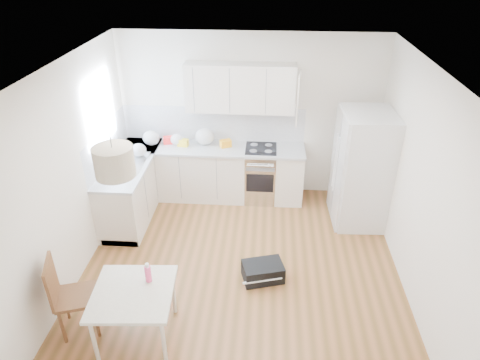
# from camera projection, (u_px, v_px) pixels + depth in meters

# --- Properties ---
(floor) EXTENTS (4.20, 4.20, 0.00)m
(floor) POSITION_uv_depth(u_px,v_px,m) (241.00, 266.00, 5.82)
(floor) COLOR brown
(floor) RESTS_ON ground
(ceiling) EXTENTS (4.20, 4.20, 0.00)m
(ceiling) POSITION_uv_depth(u_px,v_px,m) (241.00, 68.00, 4.48)
(ceiling) COLOR white
(ceiling) RESTS_ON wall_back
(wall_back) EXTENTS (4.20, 0.00, 4.20)m
(wall_back) POSITION_uv_depth(u_px,v_px,m) (250.00, 117.00, 6.97)
(wall_back) COLOR white
(wall_back) RESTS_ON floor
(wall_left) EXTENTS (0.00, 4.20, 4.20)m
(wall_left) POSITION_uv_depth(u_px,v_px,m) (72.00, 174.00, 5.28)
(wall_left) COLOR white
(wall_left) RESTS_ON floor
(wall_right) EXTENTS (0.00, 4.20, 4.20)m
(wall_right) POSITION_uv_depth(u_px,v_px,m) (419.00, 186.00, 5.02)
(wall_right) COLOR white
(wall_right) RESTS_ON floor
(window_glassblock) EXTENTS (0.02, 1.00, 1.00)m
(window_glassblock) POSITION_uv_depth(u_px,v_px,m) (101.00, 111.00, 6.08)
(window_glassblock) COLOR #BFE0F9
(window_glassblock) RESTS_ON wall_left
(cabinets_back) EXTENTS (3.00, 0.60, 0.88)m
(cabinets_back) POSITION_uv_depth(u_px,v_px,m) (213.00, 173.00, 7.20)
(cabinets_back) COLOR silver
(cabinets_back) RESTS_ON floor
(cabinets_left) EXTENTS (0.60, 1.80, 0.88)m
(cabinets_left) POSITION_uv_depth(u_px,v_px,m) (133.00, 189.00, 6.75)
(cabinets_left) COLOR silver
(cabinets_left) RESTS_ON floor
(counter_back) EXTENTS (3.02, 0.64, 0.04)m
(counter_back) POSITION_uv_depth(u_px,v_px,m) (212.00, 148.00, 6.97)
(counter_back) COLOR #A3A5A7
(counter_back) RESTS_ON cabinets_back
(counter_left) EXTENTS (0.64, 1.82, 0.04)m
(counter_left) POSITION_uv_depth(u_px,v_px,m) (129.00, 163.00, 6.52)
(counter_left) COLOR #A3A5A7
(counter_left) RESTS_ON cabinets_left
(backsplash_back) EXTENTS (3.00, 0.01, 0.58)m
(backsplash_back) POSITION_uv_depth(u_px,v_px,m) (214.00, 124.00, 7.07)
(backsplash_back) COLOR white
(backsplash_back) RESTS_ON wall_back
(backsplash_left) EXTENTS (0.01, 1.80, 0.58)m
(backsplash_left) POSITION_uv_depth(u_px,v_px,m) (107.00, 144.00, 6.39)
(backsplash_left) COLOR white
(backsplash_left) RESTS_ON wall_left
(upper_cabinets) EXTENTS (1.70, 0.32, 0.75)m
(upper_cabinets) POSITION_uv_depth(u_px,v_px,m) (240.00, 88.00, 6.58)
(upper_cabinets) COLOR silver
(upper_cabinets) RESTS_ON wall_back
(range_oven) EXTENTS (0.50, 0.61, 0.88)m
(range_oven) POSITION_uv_depth(u_px,v_px,m) (260.00, 175.00, 7.15)
(range_oven) COLOR silver
(range_oven) RESTS_ON floor
(sink) EXTENTS (0.50, 0.80, 0.16)m
(sink) POSITION_uv_depth(u_px,v_px,m) (128.00, 163.00, 6.47)
(sink) COLOR silver
(sink) RESTS_ON counter_left
(refrigerator) EXTENTS (0.88, 0.92, 1.77)m
(refrigerator) POSITION_uv_depth(u_px,v_px,m) (363.00, 169.00, 6.38)
(refrigerator) COLOR white
(refrigerator) RESTS_ON floor
(dining_table) EXTENTS (0.89, 0.89, 0.66)m
(dining_table) POSITION_uv_depth(u_px,v_px,m) (133.00, 297.00, 4.51)
(dining_table) COLOR beige
(dining_table) RESTS_ON floor
(dining_chair) EXTENTS (0.52, 0.52, 0.99)m
(dining_chair) POSITION_uv_depth(u_px,v_px,m) (76.00, 295.00, 4.67)
(dining_chair) COLOR #523118
(dining_chair) RESTS_ON floor
(drink_bottle) EXTENTS (0.09, 0.09, 0.24)m
(drink_bottle) POSITION_uv_depth(u_px,v_px,m) (148.00, 272.00, 4.56)
(drink_bottle) COLOR #F24379
(drink_bottle) RESTS_ON dining_table
(gym_bag) EXTENTS (0.58, 0.46, 0.24)m
(gym_bag) POSITION_uv_depth(u_px,v_px,m) (263.00, 272.00, 5.55)
(gym_bag) COLOR black
(gym_bag) RESTS_ON floor
(pendant_lamp) EXTENTS (0.36, 0.36, 0.28)m
(pendant_lamp) POSITION_uv_depth(u_px,v_px,m) (114.00, 162.00, 3.76)
(pendant_lamp) COLOR #C8B399
(pendant_lamp) RESTS_ON ceiling
(grocery_bag_a) EXTENTS (0.27, 0.23, 0.25)m
(grocery_bag_a) POSITION_uv_depth(u_px,v_px,m) (151.00, 138.00, 6.98)
(grocery_bag_a) COLOR silver
(grocery_bag_a) RESTS_ON counter_back
(grocery_bag_b) EXTENTS (0.21, 0.18, 0.19)m
(grocery_bag_b) POSITION_uv_depth(u_px,v_px,m) (177.00, 140.00, 6.99)
(grocery_bag_b) COLOR silver
(grocery_bag_b) RESTS_ON counter_back
(grocery_bag_c) EXTENTS (0.31, 0.26, 0.28)m
(grocery_bag_c) POSITION_uv_depth(u_px,v_px,m) (205.00, 137.00, 6.99)
(grocery_bag_c) COLOR silver
(grocery_bag_c) RESTS_ON counter_back
(grocery_bag_d) EXTENTS (0.23, 0.19, 0.21)m
(grocery_bag_d) POSITION_uv_depth(u_px,v_px,m) (139.00, 150.00, 6.64)
(grocery_bag_d) COLOR silver
(grocery_bag_d) RESTS_ON counter_back
(grocery_bag_e) EXTENTS (0.26, 0.22, 0.23)m
(grocery_bag_e) POSITION_uv_depth(u_px,v_px,m) (125.00, 161.00, 6.27)
(grocery_bag_e) COLOR silver
(grocery_bag_e) RESTS_ON counter_left
(snack_orange) EXTENTS (0.20, 0.17, 0.12)m
(snack_orange) POSITION_uv_depth(u_px,v_px,m) (226.00, 143.00, 6.95)
(snack_orange) COLOR #FF9C16
(snack_orange) RESTS_ON counter_back
(snack_yellow) EXTENTS (0.18, 0.13, 0.12)m
(snack_yellow) POSITION_uv_depth(u_px,v_px,m) (183.00, 143.00, 6.98)
(snack_yellow) COLOR yellow
(snack_yellow) RESTS_ON counter_back
(snack_red) EXTENTS (0.19, 0.14, 0.12)m
(snack_red) POSITION_uv_depth(u_px,v_px,m) (169.00, 140.00, 7.06)
(snack_red) COLOR red
(snack_red) RESTS_ON counter_back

